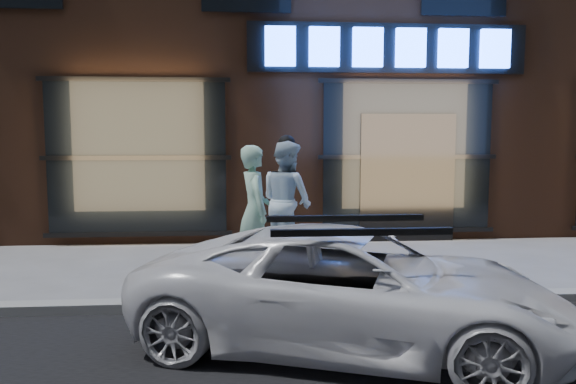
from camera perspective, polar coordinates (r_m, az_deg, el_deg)
name	(u,v)px	position (r m, az deg, el deg)	size (l,w,h in m)	color
ground	(498,302)	(7.40, 20.58, -10.44)	(90.00, 90.00, 0.00)	slate
curb	(498,297)	(7.39, 20.60, -9.99)	(60.00, 0.25, 0.12)	gray
storefront_building	(364,10)	(15.05, 7.73, 17.87)	(30.20, 8.28, 10.30)	#54301E
man_bowtie	(255,210)	(8.10, -3.42, -1.86)	(0.68, 0.45, 1.88)	#9ECFB8
man_cap	(287,201)	(9.02, -0.14, -0.88)	(0.94, 0.73, 1.93)	white
white_suv	(352,289)	(5.45, 6.57, -9.76)	(1.90, 4.11, 1.14)	white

